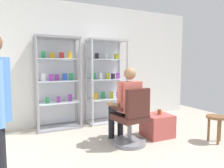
% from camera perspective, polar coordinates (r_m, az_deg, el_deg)
% --- Properties ---
extents(back_wall, '(6.00, 0.10, 2.70)m').
position_cam_1_polar(back_wall, '(4.76, -9.03, 5.55)').
color(back_wall, silver).
rests_on(back_wall, ground).
extents(display_cabinet_left, '(0.90, 0.45, 1.90)m').
position_cam_1_polar(display_cabinet_left, '(4.42, -14.99, 0.48)').
color(display_cabinet_left, gray).
rests_on(display_cabinet_left, ground).
extents(display_cabinet_right, '(0.90, 0.45, 1.90)m').
position_cam_1_polar(display_cabinet_right, '(4.73, -1.75, 0.91)').
color(display_cabinet_right, '#B7B7BC').
rests_on(display_cabinet_right, ground).
extents(office_chair, '(0.60, 0.56, 0.96)m').
position_cam_1_polar(office_chair, '(3.44, 5.50, -10.50)').
color(office_chair, slate).
rests_on(office_chair, ground).
extents(seated_shopkeeper, '(0.53, 0.60, 1.29)m').
position_cam_1_polar(seated_shopkeeper, '(3.49, 3.86, -4.87)').
color(seated_shopkeeper, black).
rests_on(seated_shopkeeper, ground).
extents(storage_crate, '(0.50, 0.47, 0.41)m').
position_cam_1_polar(storage_crate, '(3.97, 12.50, -11.22)').
color(storage_crate, '#B24C47').
rests_on(storage_crate, ground).
extents(tea_glass, '(0.07, 0.07, 0.09)m').
position_cam_1_polar(tea_glass, '(3.92, 13.10, -7.57)').
color(tea_glass, brown).
rests_on(tea_glass, storage_crate).
extents(wooden_stool, '(0.32, 0.32, 0.46)m').
position_cam_1_polar(wooden_stool, '(3.98, 27.05, -9.29)').
color(wooden_stool, brown).
rests_on(wooden_stool, ground).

